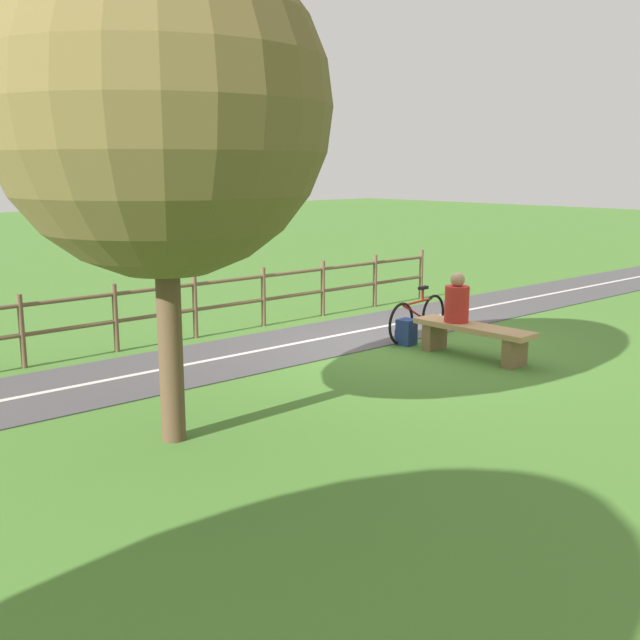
{
  "coord_description": "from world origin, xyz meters",
  "views": [
    {
      "loc": [
        -7.66,
        8.56,
        2.74
      ],
      "look_at": [
        -0.5,
        2.16,
        0.78
      ],
      "focal_mm": 42.26,
      "sensor_mm": 36.0,
      "label": 1
    }
  ],
  "objects_px": {
    "bicycle": "(418,318)",
    "backpack": "(406,332)",
    "tree_mid_field": "(161,108)",
    "bench": "(473,335)",
    "person_seated": "(457,301)"
  },
  "relations": [
    {
      "from": "bench",
      "to": "backpack",
      "type": "height_order",
      "value": "bench"
    },
    {
      "from": "bench",
      "to": "bicycle",
      "type": "height_order",
      "value": "bicycle"
    },
    {
      "from": "backpack",
      "to": "tree_mid_field",
      "type": "xyz_separation_m",
      "value": [
        -1.23,
        4.92,
        3.08
      ]
    },
    {
      "from": "person_seated",
      "to": "tree_mid_field",
      "type": "xyz_separation_m",
      "value": [
        -0.35,
        5.03,
        2.49
      ]
    },
    {
      "from": "bicycle",
      "to": "backpack",
      "type": "distance_m",
      "value": 0.48
    },
    {
      "from": "bench",
      "to": "backpack",
      "type": "distance_m",
      "value": 1.21
    },
    {
      "from": "bicycle",
      "to": "backpack",
      "type": "bearing_deg",
      "value": 9.78
    },
    {
      "from": "person_seated",
      "to": "bicycle",
      "type": "distance_m",
      "value": 1.16
    },
    {
      "from": "tree_mid_field",
      "to": "person_seated",
      "type": "bearing_deg",
      "value": -86.04
    },
    {
      "from": "bench",
      "to": "tree_mid_field",
      "type": "xyz_separation_m",
      "value": [
        -0.04,
        5.04,
        2.95
      ]
    },
    {
      "from": "bench",
      "to": "tree_mid_field",
      "type": "distance_m",
      "value": 5.84
    },
    {
      "from": "person_seated",
      "to": "backpack",
      "type": "relative_size",
      "value": 1.82
    },
    {
      "from": "person_seated",
      "to": "tree_mid_field",
      "type": "height_order",
      "value": "tree_mid_field"
    },
    {
      "from": "tree_mid_field",
      "to": "backpack",
      "type": "bearing_deg",
      "value": -76.0
    },
    {
      "from": "person_seated",
      "to": "tree_mid_field",
      "type": "distance_m",
      "value": 5.62
    }
  ]
}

